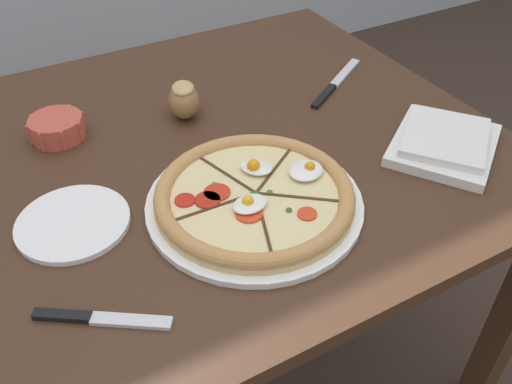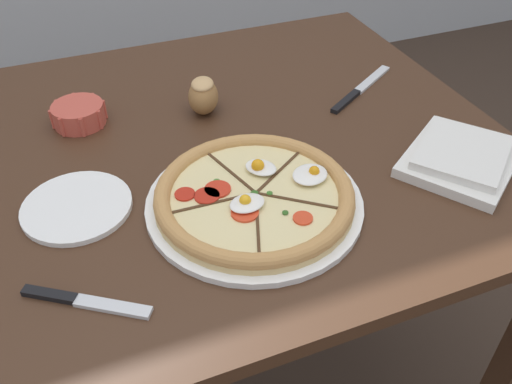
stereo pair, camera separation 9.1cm
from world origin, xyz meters
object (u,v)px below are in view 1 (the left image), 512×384
knife_main (100,319)px  side_saucer (73,223)px  dining_table (206,184)px  pizza (256,196)px  knife_spare (336,83)px  ramekin_bowl (57,127)px  napkin_folded (444,142)px  bread_piece_near (184,99)px

knife_main → side_saucer: size_ratio=0.92×
dining_table → pizza: (0.00, -0.21, 0.12)m
pizza → knife_spare: size_ratio=1.65×
ramekin_bowl → napkin_folded: ramekin_bowl is taller
pizza → knife_spare: 0.46m
knife_spare → side_saucer: (-0.66, -0.18, 0.00)m
dining_table → bread_piece_near: 0.18m
dining_table → knife_spare: (0.37, 0.07, 0.10)m
dining_table → bread_piece_near: (0.01, 0.12, 0.14)m
bread_piece_near → knife_spare: bread_piece_near is taller
ramekin_bowl → knife_spare: size_ratio=0.51×
dining_table → side_saucer: (-0.29, -0.11, 0.11)m
dining_table → knife_spare: 0.39m
bread_piece_near → knife_spare: bearing=-7.1°
ramekin_bowl → napkin_folded: 0.77m
pizza → knife_main: size_ratio=2.17×
pizza → bread_piece_near: 0.33m
pizza → dining_table: bearing=91.0°
knife_spare → napkin_folded: bearing=-116.6°
ramekin_bowl → knife_main: 0.49m
napkin_folded → bread_piece_near: 0.53m
side_saucer → knife_main: bearing=-94.6°
knife_main → knife_spare: bearing=63.6°
knife_spare → bread_piece_near: bearing=140.5°
pizza → side_saucer: 0.31m
pizza → napkin_folded: size_ratio=1.31×
knife_spare → dining_table: bearing=158.7°
side_saucer → napkin_folded: bearing=-11.2°
pizza → ramekin_bowl: bearing=123.2°
side_saucer → knife_spare: bearing=15.2°
knife_spare → side_saucer: 0.68m
side_saucer → pizza: bearing=-19.8°
napkin_folded → knife_spare: 0.32m
ramekin_bowl → side_saucer: bearing=-98.8°
ramekin_bowl → knife_spare: (0.62, -0.09, -0.02)m
dining_table → napkin_folded: size_ratio=4.04×
dining_table → bread_piece_near: bread_piece_near is taller
knife_spare → ramekin_bowl: bearing=138.9°
pizza → ramekin_bowl: size_ratio=3.27×
dining_table → knife_spare: size_ratio=5.08×
ramekin_bowl → dining_table: bearing=-34.6°
napkin_folded → knife_spare: (-0.03, 0.31, -0.01)m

